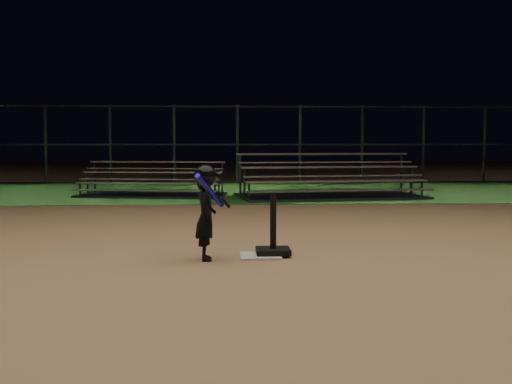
# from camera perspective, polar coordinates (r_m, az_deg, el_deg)

# --- Properties ---
(ground) EXTENTS (80.00, 80.00, 0.00)m
(ground) POSITION_cam_1_polar(r_m,az_deg,el_deg) (6.99, 0.41, -5.95)
(ground) COLOR #B27E51
(ground) RESTS_ON ground
(grass_strip) EXTENTS (60.00, 8.00, 0.01)m
(grass_strip) POSITION_cam_1_polar(r_m,az_deg,el_deg) (16.92, -1.50, 0.13)
(grass_strip) COLOR #23591D
(grass_strip) RESTS_ON ground
(home_plate) EXTENTS (0.45, 0.45, 0.02)m
(home_plate) POSITION_cam_1_polar(r_m,az_deg,el_deg) (6.99, 0.41, -5.85)
(home_plate) COLOR beige
(home_plate) RESTS_ON ground
(batting_tee) EXTENTS (0.38, 0.38, 0.68)m
(batting_tee) POSITION_cam_1_polar(r_m,az_deg,el_deg) (7.04, 1.57, -4.70)
(batting_tee) COLOR black
(batting_tee) RESTS_ON home_plate
(child_batter) EXTENTS (0.40, 0.57, 1.04)m
(child_batter) POSITION_cam_1_polar(r_m,az_deg,el_deg) (6.74, -4.60, -1.59)
(child_batter) COLOR black
(child_batter) RESTS_ON ground
(bleacher_left) EXTENTS (3.64, 2.22, 0.84)m
(bleacher_left) POSITION_cam_1_polar(r_m,az_deg,el_deg) (15.32, -9.47, 0.26)
(bleacher_left) COLOR silver
(bleacher_left) RESTS_ON ground
(bleacher_right) EXTENTS (4.50, 2.64, 1.04)m
(bleacher_right) POSITION_cam_1_polar(r_m,az_deg,el_deg) (14.76, 6.81, 0.30)
(bleacher_right) COLOR #A9AAAE
(bleacher_right) RESTS_ON ground
(backstop_fence) EXTENTS (20.08, 0.08, 2.50)m
(backstop_fence) POSITION_cam_1_polar(r_m,az_deg,el_deg) (19.87, -1.71, 4.35)
(backstop_fence) COLOR #38383D
(backstop_fence) RESTS_ON ground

